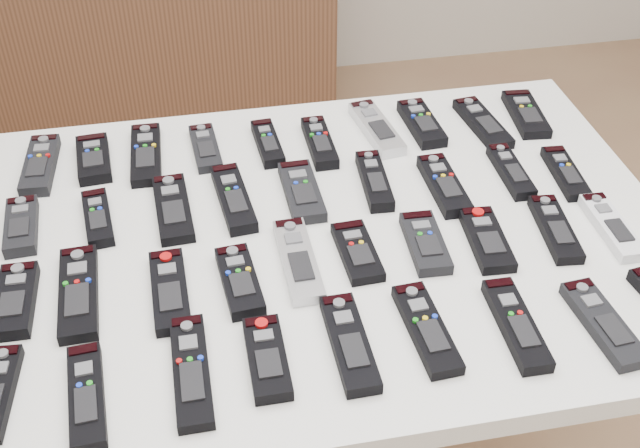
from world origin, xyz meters
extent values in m
cube|color=white|center=(0.04, -0.03, 0.76)|extent=(1.25, 0.88, 0.04)
cylinder|color=beige|center=(-0.53, 0.35, 0.37)|extent=(0.04, 0.04, 0.74)
cylinder|color=beige|center=(0.60, 0.35, 0.37)|extent=(0.04, 0.04, 0.74)
cube|color=#4B301E|center=(-0.45, 1.78, 0.43)|extent=(1.77, 0.60, 0.87)
cube|color=black|center=(-0.46, 0.26, 0.79)|extent=(0.07, 0.18, 0.02)
cube|color=black|center=(-0.36, 0.27, 0.79)|extent=(0.07, 0.15, 0.02)
cube|color=black|center=(-0.26, 0.26, 0.79)|extent=(0.06, 0.20, 0.02)
cube|color=black|center=(-0.14, 0.27, 0.79)|extent=(0.06, 0.15, 0.02)
cube|color=black|center=(-0.01, 0.26, 0.79)|extent=(0.05, 0.15, 0.02)
cube|color=black|center=(0.09, 0.24, 0.79)|extent=(0.05, 0.17, 0.02)
cube|color=#B7B7BC|center=(0.21, 0.27, 0.79)|extent=(0.08, 0.20, 0.02)
cube|color=black|center=(0.31, 0.27, 0.79)|extent=(0.06, 0.17, 0.02)
cube|color=black|center=(0.44, 0.25, 0.79)|extent=(0.07, 0.19, 0.02)
cube|color=black|center=(0.54, 0.27, 0.79)|extent=(0.08, 0.17, 0.02)
cube|color=black|center=(-0.48, 0.08, 0.79)|extent=(0.06, 0.15, 0.02)
cube|color=black|center=(-0.34, 0.08, 0.79)|extent=(0.06, 0.15, 0.02)
cube|color=black|center=(-0.21, 0.08, 0.79)|extent=(0.07, 0.19, 0.02)
cube|color=black|center=(-0.10, 0.09, 0.79)|extent=(0.07, 0.19, 0.02)
cube|color=black|center=(0.02, 0.09, 0.79)|extent=(0.06, 0.17, 0.02)
cube|color=black|center=(0.16, 0.09, 0.79)|extent=(0.05, 0.17, 0.02)
cube|color=black|center=(0.29, 0.05, 0.79)|extent=(0.06, 0.18, 0.02)
cube|color=black|center=(0.43, 0.07, 0.79)|extent=(0.04, 0.16, 0.02)
cube|color=black|center=(0.53, 0.05, 0.79)|extent=(0.06, 0.16, 0.02)
cube|color=black|center=(-0.47, -0.11, 0.79)|extent=(0.06, 0.16, 0.02)
cube|color=black|center=(-0.37, -0.11, 0.79)|extent=(0.07, 0.21, 0.02)
cube|color=black|center=(-0.23, -0.13, 0.79)|extent=(0.06, 0.18, 0.02)
cube|color=black|center=(-0.12, -0.13, 0.79)|extent=(0.07, 0.16, 0.02)
cube|color=#B7B7BC|center=(-0.01, -0.10, 0.79)|extent=(0.06, 0.20, 0.02)
cube|color=black|center=(0.09, -0.10, 0.79)|extent=(0.06, 0.15, 0.02)
cube|color=black|center=(0.21, -0.10, 0.79)|extent=(0.07, 0.15, 0.02)
cube|color=black|center=(0.31, -0.11, 0.79)|extent=(0.07, 0.16, 0.02)
cube|color=black|center=(0.44, -0.10, 0.79)|extent=(0.07, 0.18, 0.02)
cube|color=silver|center=(0.54, -0.12, 0.79)|extent=(0.05, 0.17, 0.02)
cube|color=black|center=(-0.35, -0.32, 0.79)|extent=(0.06, 0.18, 0.02)
cube|color=black|center=(-0.20, -0.31, 0.79)|extent=(0.05, 0.21, 0.02)
cube|color=black|center=(-0.09, -0.30, 0.79)|extent=(0.06, 0.15, 0.02)
cube|color=black|center=(0.03, -0.30, 0.79)|extent=(0.06, 0.19, 0.02)
cube|color=black|center=(0.15, -0.29, 0.79)|extent=(0.06, 0.19, 0.02)
cube|color=black|center=(0.29, -0.31, 0.79)|extent=(0.05, 0.19, 0.02)
cube|color=black|center=(0.42, -0.33, 0.79)|extent=(0.07, 0.18, 0.02)
camera|label=1|loc=(-0.17, -1.09, 1.68)|focal=45.00mm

